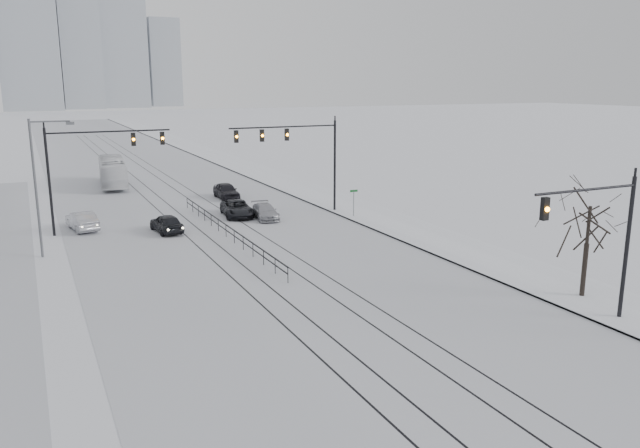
% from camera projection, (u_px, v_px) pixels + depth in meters
% --- Properties ---
extents(ground, '(500.00, 500.00, 0.00)m').
position_uv_depth(ground, '(505.00, 445.00, 19.77)').
color(ground, white).
rests_on(ground, ground).
extents(road, '(22.00, 260.00, 0.02)m').
position_uv_depth(road, '(150.00, 181.00, 72.64)').
color(road, silver).
rests_on(road, ground).
extents(sidewalk_east, '(5.00, 260.00, 0.16)m').
position_uv_depth(sidewalk_east, '(260.00, 173.00, 78.25)').
color(sidewalk_east, white).
rests_on(sidewalk_east, ground).
extents(curb, '(0.10, 260.00, 0.12)m').
position_uv_depth(curb, '(241.00, 174.00, 77.24)').
color(curb, gray).
rests_on(curb, ground).
extents(tram_rails, '(5.30, 180.00, 0.01)m').
position_uv_depth(tram_rails, '(193.00, 212.00, 55.01)').
color(tram_rails, black).
rests_on(tram_rails, ground).
extents(skyline, '(96.00, 48.00, 72.00)m').
position_uv_depth(skyline, '(61.00, 33.00, 256.16)').
color(skyline, '#989FA7').
rests_on(skyline, ground).
extents(traffic_mast_near, '(6.10, 0.37, 7.00)m').
position_uv_depth(traffic_mast_near, '(605.00, 231.00, 28.54)').
color(traffic_mast_near, black).
rests_on(traffic_mast_near, ground).
extents(traffic_mast_ne, '(9.60, 0.37, 8.00)m').
position_uv_depth(traffic_mast_ne, '(300.00, 148.00, 52.72)').
color(traffic_mast_ne, black).
rests_on(traffic_mast_ne, ground).
extents(traffic_mast_nw, '(9.10, 0.37, 8.00)m').
position_uv_depth(traffic_mast_nw, '(90.00, 159.00, 46.69)').
color(traffic_mast_nw, black).
rests_on(traffic_mast_nw, ground).
extents(street_light_west, '(2.73, 0.25, 9.00)m').
position_uv_depth(street_light_west, '(40.00, 178.00, 39.96)').
color(street_light_west, '#595B60').
rests_on(street_light_west, ground).
extents(bare_tree, '(4.40, 4.40, 6.10)m').
position_uv_depth(bare_tree, '(589.00, 216.00, 32.20)').
color(bare_tree, black).
rests_on(bare_tree, ground).
extents(median_fence, '(0.06, 24.00, 1.00)m').
position_uv_depth(median_fence, '(226.00, 230.00, 46.09)').
color(median_fence, black).
rests_on(median_fence, ground).
extents(street_sign, '(0.70, 0.06, 2.40)m').
position_uv_depth(street_sign, '(354.00, 199.00, 52.53)').
color(street_sign, '#595B60').
rests_on(street_sign, ground).
extents(sedan_sb_inner, '(2.11, 4.32, 1.42)m').
position_uv_depth(sedan_sb_inner, '(167.00, 223.00, 47.55)').
color(sedan_sb_inner, black).
rests_on(sedan_sb_inner, ground).
extents(sedan_sb_outer, '(2.27, 4.63, 1.46)m').
position_uv_depth(sedan_sb_outer, '(82.00, 221.00, 48.29)').
color(sedan_sb_outer, '#ABACB3').
rests_on(sedan_sb_outer, ground).
extents(sedan_nb_front, '(2.87, 5.16, 1.37)m').
position_uv_depth(sedan_nb_front, '(237.00, 209.00, 53.21)').
color(sedan_nb_front, black).
rests_on(sedan_nb_front, ground).
extents(sedan_nb_right, '(2.26, 4.45, 1.24)m').
position_uv_depth(sedan_nb_right, '(265.00, 212.00, 52.24)').
color(sedan_nb_right, '#A2A3A9').
rests_on(sedan_nb_right, ground).
extents(sedan_nb_far, '(1.84, 4.51, 1.53)m').
position_uv_depth(sedan_nb_far, '(226.00, 191.00, 61.34)').
color(sedan_nb_far, black).
rests_on(sedan_nb_far, ground).
extents(box_truck, '(3.58, 11.30, 3.10)m').
position_uv_depth(box_truck, '(113.00, 172.00, 68.50)').
color(box_truck, white).
rests_on(box_truck, ground).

